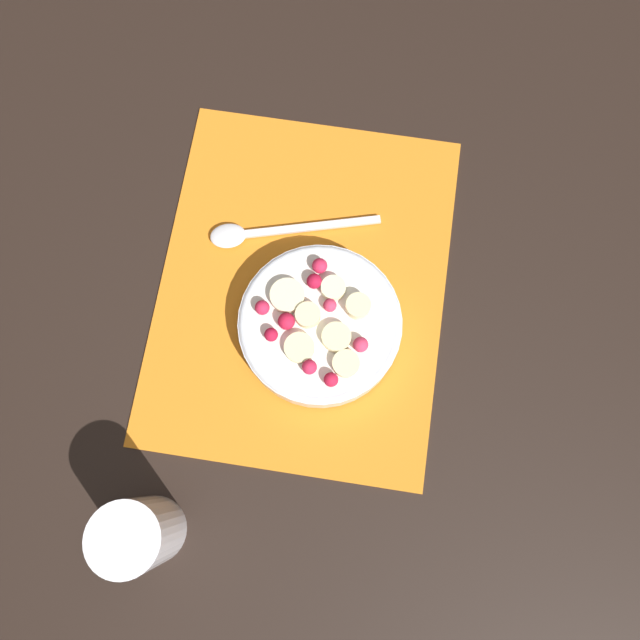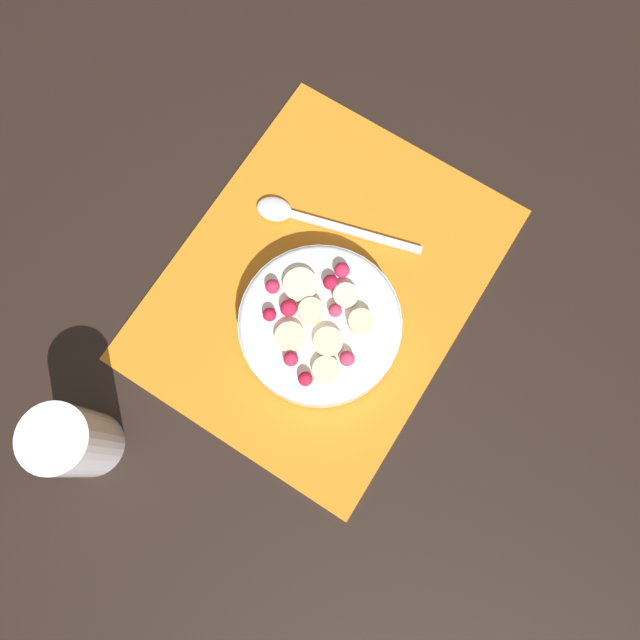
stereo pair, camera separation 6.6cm
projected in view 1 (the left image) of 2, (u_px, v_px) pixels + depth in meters
ground_plane at (303, 287)px, 0.72m from camera, size 3.00×3.00×0.00m
placemat at (302, 286)px, 0.72m from camera, size 0.42×0.32×0.01m
fruit_bowl at (320, 324)px, 0.68m from camera, size 0.18×0.18×0.05m
spoon at (259, 233)px, 0.72m from camera, size 0.07×0.20×0.01m
drinking_glass at (139, 534)px, 0.60m from camera, size 0.07×0.07×0.11m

